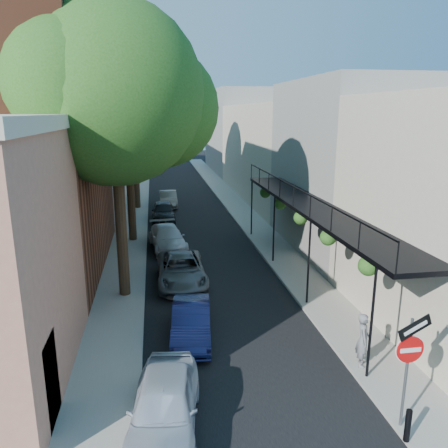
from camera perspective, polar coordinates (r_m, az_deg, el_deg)
name	(u,v)px	position (r m, az deg, el deg)	size (l,w,h in m)	color
road_surface	(184,200)	(37.92, -5.29, 3.16)	(6.00, 64.00, 0.01)	black
sidewalk_left	(137,201)	(37.86, -11.35, 3.01)	(2.00, 64.00, 0.12)	gray
sidewalk_right	(229,198)	(38.37, 0.69, 3.44)	(2.00, 64.00, 0.12)	gray
buildings_left	(63,144)	(36.62, -20.23, 9.75)	(10.10, 59.10, 12.00)	tan
buildings_right	(288,147)	(38.45, 8.30, 9.88)	(9.80, 55.00, 10.00)	beige
sign_post	(410,354)	(11.18, 23.08, -15.33)	(0.89, 0.17, 2.99)	#595B60
bollard	(408,426)	(11.59, 22.88, -23.10)	(0.14, 0.14, 0.80)	black
oak_near	(126,98)	(17.41, -12.72, 15.76)	(7.48, 6.80, 11.42)	#362115
oak_mid	(134,118)	(25.37, -11.70, 13.43)	(6.60, 6.00, 10.20)	#362115
oak_far	(139,100)	(34.41, -11.08, 15.65)	(7.70, 7.00, 11.90)	#362115
parked_car_a	(164,406)	(11.20, -7.80, -22.46)	(1.59, 3.95, 1.35)	silver
parked_car_b	(191,322)	(14.92, -4.30, -12.64)	(1.25, 3.58, 1.18)	#161945
parked_car_c	(182,270)	(19.40, -5.56, -5.99)	(2.08, 4.51, 1.25)	#595C60
parked_car_d	(168,238)	(24.28, -7.38, -1.82)	(1.76, 4.33, 1.26)	silver
parked_car_e	(163,211)	(30.65, -7.93, 1.66)	(1.58, 3.94, 1.34)	black
parked_car_f	(168,199)	(35.26, -7.30, 3.28)	(1.32, 3.78, 1.24)	gray
pedestrian	(363,340)	(13.76, 17.70, -14.21)	(0.59, 0.39, 1.63)	slate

